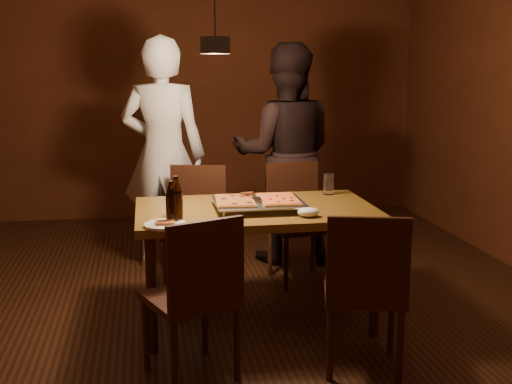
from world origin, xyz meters
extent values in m
plane|color=#3A1D0F|center=(0.00, 0.00, 0.00)|extent=(6.00, 6.00, 0.00)
plane|color=#5B2914|center=(0.00, 3.00, 1.40)|extent=(5.00, 0.00, 5.00)
plane|color=#5B2914|center=(0.00, -3.00, 1.40)|extent=(5.00, 0.00, 5.00)
cube|color=brown|center=(0.24, -0.02, 0.72)|extent=(1.50, 0.90, 0.05)
cylinder|color=#38190F|center=(-0.43, -0.39, 0.35)|extent=(0.06, 0.06, 0.70)
cylinder|color=#38190F|center=(0.91, -0.39, 0.35)|extent=(0.06, 0.06, 0.70)
cylinder|color=#38190F|center=(-0.43, 0.35, 0.35)|extent=(0.06, 0.06, 0.70)
cylinder|color=#38190F|center=(0.91, 0.35, 0.35)|extent=(0.06, 0.06, 0.70)
cube|color=#38190F|center=(-0.09, 0.64, 0.43)|extent=(0.51, 0.51, 0.04)
cube|color=#38190F|center=(-0.05, 0.83, 0.67)|extent=(0.41, 0.13, 0.45)
cube|color=#38190F|center=(0.70, 0.66, 0.43)|extent=(0.47, 0.47, 0.04)
cube|color=#38190F|center=(0.68, 0.85, 0.67)|extent=(0.42, 0.09, 0.45)
cube|color=#38190F|center=(-0.23, -0.71, 0.43)|extent=(0.55, 0.55, 0.04)
cube|color=#38190F|center=(-0.16, -0.88, 0.67)|extent=(0.40, 0.19, 0.45)
cube|color=#38190F|center=(0.71, -0.77, 0.43)|extent=(0.51, 0.51, 0.04)
cube|color=#38190F|center=(0.66, -0.95, 0.67)|extent=(0.41, 0.14, 0.45)
cube|color=silver|center=(0.26, -0.06, 0.77)|extent=(0.57, 0.48, 0.05)
cube|color=maroon|center=(0.11, -0.05, 0.81)|extent=(0.25, 0.38, 0.02)
cube|color=gold|center=(0.38, -0.05, 0.81)|extent=(0.25, 0.38, 0.02)
cylinder|color=black|center=(-0.30, -0.32, 0.83)|extent=(0.06, 0.06, 0.16)
cone|color=black|center=(-0.30, -0.32, 0.95)|extent=(0.06, 0.06, 0.09)
cylinder|color=black|center=(-0.27, -0.30, 0.84)|extent=(0.07, 0.07, 0.17)
cone|color=black|center=(-0.27, -0.30, 0.97)|extent=(0.07, 0.07, 0.10)
cylinder|color=silver|center=(-0.26, -0.14, 0.81)|extent=(0.08, 0.08, 0.13)
cylinder|color=silver|center=(0.81, 0.30, 0.82)|extent=(0.07, 0.07, 0.15)
cylinder|color=white|center=(-0.34, -0.39, 0.76)|extent=(0.24, 0.24, 0.02)
cube|color=gold|center=(-0.34, -0.39, 0.77)|extent=(0.10, 0.09, 0.01)
ellipsoid|color=white|center=(0.51, -0.31, 0.78)|extent=(0.13, 0.10, 0.05)
imported|color=white|center=(-0.29, 1.22, 0.93)|extent=(0.77, 0.61, 1.86)
imported|color=black|center=(0.71, 1.24, 0.90)|extent=(0.99, 0.84, 1.81)
cylinder|color=black|center=(0.00, 0.00, 1.75)|extent=(0.18, 0.18, 0.10)
camera|label=1|loc=(-0.43, -3.91, 1.65)|focal=45.00mm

